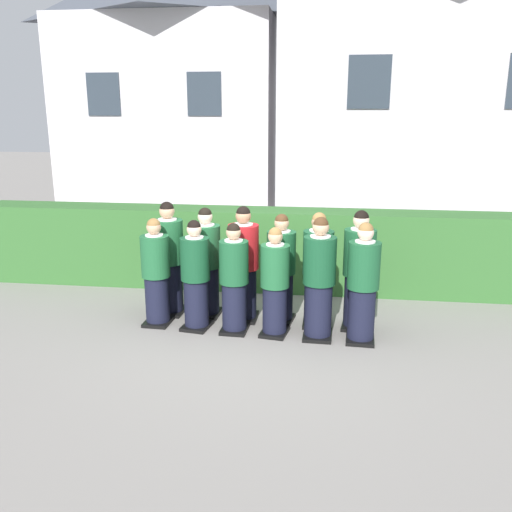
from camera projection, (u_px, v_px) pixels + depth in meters
name	position (u px, v px, depth m)	size (l,w,h in m)	color
ground_plane	(254.00, 332.00, 7.76)	(60.00, 60.00, 0.00)	gray
student_front_row_0	(156.00, 275.00, 7.87)	(0.41, 0.47, 1.58)	black
student_front_row_1	(196.00, 278.00, 7.72)	(0.43, 0.50, 1.58)	black
student_front_row_2	(234.00, 281.00, 7.60)	(0.41, 0.46, 1.57)	black
student_front_row_3	(275.00, 285.00, 7.50)	(0.42, 0.49, 1.53)	black
student_front_row_4	(319.00, 281.00, 7.38)	(0.44, 0.50, 1.69)	black
student_front_row_5	(363.00, 286.00, 7.27)	(0.43, 0.49, 1.64)	black
student_rear_row_0	(169.00, 261.00, 8.28)	(0.45, 0.55, 1.74)	black
student_rear_row_1	(206.00, 265.00, 8.20)	(0.43, 0.49, 1.67)	black
student_in_red_blazer	(244.00, 266.00, 8.03)	(0.45, 0.50, 1.72)	black
student_rear_row_3	(281.00, 271.00, 7.97)	(0.43, 0.51, 1.62)	black
student_rear_row_4	(318.00, 273.00, 7.82)	(0.43, 0.48, 1.67)	black
student_rear_row_5	(359.00, 273.00, 7.71)	(0.45, 0.54, 1.72)	black
hedge	(269.00, 249.00, 9.48)	(10.23, 0.70, 1.39)	#33662D
school_building_main	(434.00, 64.00, 13.11)	(7.65, 4.06, 7.97)	silver
school_building_annex	(172.00, 84.00, 15.99)	(6.43, 3.87, 7.32)	silver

